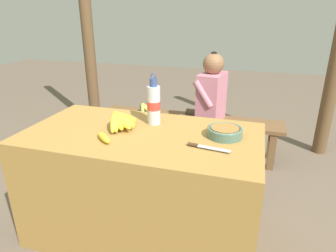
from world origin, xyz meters
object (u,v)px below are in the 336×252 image
Objects in this scene: knife at (203,147)px; wooden_bench at (189,122)px; banana_bunch_green at (145,108)px; support_post_near at (86,19)px; banana_bunch_ripe at (121,119)px; serving_bowl at (225,131)px; loose_banana_front at (104,138)px; seated_vendor at (207,99)px; water_bottle at (154,104)px.

knife is 1.45m from wooden_bench.
support_post_near is (-0.84, 0.42, 0.84)m from banana_bunch_green.
support_post_near is (-1.31, 0.42, 0.96)m from wooden_bench.
banana_bunch_ripe reaches higher than serving_bowl.
wooden_bench is at bearing 83.22° from loose_banana_front.
banana_bunch_green is at bearing 104.69° from banana_bunch_ripe.
loose_banana_front reaches higher than banana_bunch_green.
banana_bunch_green is at bearing 6.78° from seated_vendor.
serving_bowl is 0.11× the size of wooden_bench.
banana_bunch_green is (-0.65, 0.03, -0.15)m from seated_vendor.
wooden_bench is 0.49m from banana_bunch_green.
banana_bunch_ripe is 0.15× the size of wooden_bench.
loose_banana_front is 0.62× the size of banana_bunch_green.
wooden_bench is 0.71× the size of support_post_near.
banana_bunch_ripe is at bearing -54.58° from support_post_near.
wooden_bench is at bearing 82.61° from banana_bunch_ripe.
loose_banana_front is 0.13× the size of seated_vendor.
knife is at bearing -46.26° from support_post_near.
seated_vendor reaches higher than banana_bunch_green.
seated_vendor is (-0.29, 1.13, -0.15)m from serving_bowl.
seated_vendor is at bearing -8.07° from wooden_bench.
banana_bunch_green is 1.26m from support_post_near.
banana_bunch_ripe is at bearing 83.44° from seated_vendor.
banana_bunch_ripe is 0.21m from loose_banana_front.
serving_bowl reaches higher than banana_bunch_green.
serving_bowl is at bearing -10.55° from water_bottle.
banana_bunch_ripe is at bearing -175.34° from serving_bowl.
water_bottle is 1.24m from banana_bunch_green.
water_bottle is 0.40m from loose_banana_front.
seated_vendor reaches higher than knife.
banana_bunch_green is (-0.94, 1.16, -0.30)m from serving_bowl.
banana_bunch_ripe is 2.06m from support_post_near.
knife is 1.04× the size of banana_bunch_green.
banana_bunch_ripe is 1.26× the size of banana_bunch_green.
knife is (0.53, -0.14, -0.05)m from banana_bunch_ripe.
water_bottle is 1.09m from seated_vendor.
water_bottle reaches higher than banana_bunch_ripe.
seated_vendor is (0.18, -0.02, 0.26)m from wooden_bench.
support_post_near is (-1.49, 0.44, 0.69)m from seated_vendor.
seated_vendor reaches higher than serving_bowl.
seated_vendor is 0.41× the size of support_post_near.
seated_vendor is (0.33, 1.18, -0.18)m from banana_bunch_ripe.
serving_bowl is 1.18m from seated_vendor.
water_bottle reaches higher than banana_bunch_green.
serving_bowl is at bearing -68.05° from wooden_bench.
banana_bunch_ripe is at bearing -140.73° from water_bottle.
water_bottle is 2.35× the size of loose_banana_front.
banana_bunch_green is at bearing 102.25° from loose_banana_front.
loose_banana_front is 2.23m from support_post_near.
wooden_bench is (-0.37, 1.35, -0.39)m from knife.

